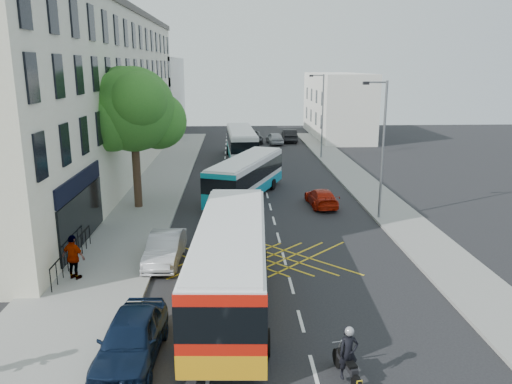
{
  "coord_description": "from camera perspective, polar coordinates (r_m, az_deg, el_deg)",
  "views": [
    {
      "loc": [
        -2.37,
        -16.21,
        8.97
      ],
      "look_at": [
        -1.15,
        10.35,
        2.2
      ],
      "focal_mm": 35.0,
      "sensor_mm": 36.0,
      "label": 1
    }
  ],
  "objects": [
    {
      "name": "railings",
      "position": [
        24.18,
        -20.25,
        -6.59
      ],
      "size": [
        0.08,
        5.6,
        1.14
      ],
      "primitive_type": null,
      "color": "black",
      "rests_on": "pavement_left"
    },
    {
      "name": "street_tree",
      "position": [
        31.89,
        -13.91,
        9.06
      ],
      "size": [
        6.3,
        5.7,
        8.8
      ],
      "color": "#382619",
      "rests_on": "pavement_left"
    },
    {
      "name": "building_right",
      "position": [
        65.78,
        9.23,
        9.77
      ],
      "size": [
        6.0,
        18.0,
        8.0
      ],
      "primitive_type": "cube",
      "color": "silver",
      "rests_on": "ground"
    },
    {
      "name": "lamp_far",
      "position": [
        49.16,
        7.5,
        9.08
      ],
      "size": [
        1.45,
        0.15,
        8.0
      ],
      "color": "slate",
      "rests_on": "pavement_right"
    },
    {
      "name": "lamp_near",
      "position": [
        29.8,
        14.16,
        5.45
      ],
      "size": [
        1.45,
        0.15,
        8.0
      ],
      "color": "slate",
      "rests_on": "pavement_right"
    },
    {
      "name": "pavement_left",
      "position": [
        33.03,
        -13.24,
        -1.73
      ],
      "size": [
        5.0,
        70.0,
        0.15
      ],
      "primitive_type": "cube",
      "color": "gray",
      "rests_on": "ground"
    },
    {
      "name": "distant_car_grey",
      "position": [
        59.89,
        -0.51,
        6.36
      ],
      "size": [
        2.57,
        5.21,
        1.42
      ],
      "primitive_type": "imported",
      "rotation": [
        0.0,
        0.0,
        0.04
      ],
      "color": "#393B40",
      "rests_on": "ground"
    },
    {
      "name": "parked_car_silver",
      "position": [
        23.74,
        -10.35,
        -6.36
      ],
      "size": [
        1.65,
        4.27,
        1.39
      ],
      "primitive_type": "imported",
      "rotation": [
        0.0,
        0.0,
        -0.04
      ],
      "color": "#AFB1B7",
      "rests_on": "ground"
    },
    {
      "name": "terrace_far",
      "position": [
        72.26,
        -12.12,
        10.83
      ],
      "size": [
        8.0,
        20.0,
        10.0
      ],
      "primitive_type": "cube",
      "color": "silver",
      "rests_on": "ground"
    },
    {
      "name": "bus_far",
      "position": [
        48.7,
        -1.69,
        5.55
      ],
      "size": [
        3.01,
        10.77,
        3.0
      ],
      "rotation": [
        0.0,
        0.0,
        0.05
      ],
      "color": "silver",
      "rests_on": "ground"
    },
    {
      "name": "red_hatchback",
      "position": [
        32.9,
        7.48,
        -0.62
      ],
      "size": [
        1.87,
        4.05,
        1.15
      ],
      "primitive_type": "imported",
      "rotation": [
        0.0,
        0.0,
        3.21
      ],
      "color": "#AA1907",
      "rests_on": "ground"
    },
    {
      "name": "bus_mid",
      "position": [
        34.57,
        -1.14,
        1.76
      ],
      "size": [
        5.79,
        10.13,
        2.8
      ],
      "rotation": [
        0.0,
        0.0,
        -0.37
      ],
      "color": "silver",
      "rests_on": "ground"
    },
    {
      "name": "parked_car_blue",
      "position": [
        16.56,
        -14.07,
        -15.91
      ],
      "size": [
        1.99,
        4.53,
        1.52
      ],
      "primitive_type": "imported",
      "rotation": [
        0.0,
        0.0,
        -0.05
      ],
      "color": "black",
      "rests_on": "ground"
    },
    {
      "name": "pedestrian_far",
      "position": [
        22.54,
        -20.12,
        -7.01
      ],
      "size": [
        1.23,
        0.91,
        1.94
      ],
      "primitive_type": "imported",
      "rotation": [
        0.0,
        0.0,
        2.71
      ],
      "color": "gray",
      "rests_on": "pavement_left"
    },
    {
      "name": "pavement_right",
      "position": [
        33.92,
        14.38,
        -1.38
      ],
      "size": [
        3.0,
        70.0,
        0.15
      ],
      "primitive_type": "cube",
      "color": "gray",
      "rests_on": "ground"
    },
    {
      "name": "terrace_main",
      "position": [
        42.39,
        -18.89,
        10.54
      ],
      "size": [
        8.3,
        45.0,
        13.5
      ],
      "color": "beige",
      "rests_on": "ground"
    },
    {
      "name": "distant_car_silver",
      "position": [
        58.73,
        2.15,
        6.18
      ],
      "size": [
        2.03,
        4.22,
        1.39
      ],
      "primitive_type": "imported",
      "rotation": [
        0.0,
        0.0,
        3.24
      ],
      "color": "#A8AAB0",
      "rests_on": "ground"
    },
    {
      "name": "distant_car_dark",
      "position": [
        60.62,
        3.82,
        6.45
      ],
      "size": [
        1.62,
        4.53,
        1.49
      ],
      "primitive_type": "imported",
      "rotation": [
        0.0,
        0.0,
        3.13
      ],
      "color": "black",
      "rests_on": "ground"
    },
    {
      "name": "ground",
      "position": [
        18.68,
        5.14,
        -14.48
      ],
      "size": [
        120.0,
        120.0,
        0.0
      ],
      "primitive_type": "plane",
      "color": "black",
      "rests_on": "ground"
    },
    {
      "name": "bus_near",
      "position": [
        19.3,
        -2.85,
        -7.98
      ],
      "size": [
        3.21,
        11.34,
        3.16
      ],
      "rotation": [
        0.0,
        0.0,
        -0.05
      ],
      "color": "silver",
      "rests_on": "ground"
    },
    {
      "name": "motorbike",
      "position": [
        15.39,
        10.46,
        -17.92
      ],
      "size": [
        0.7,
        1.97,
        1.76
      ],
      "rotation": [
        0.0,
        0.0,
        0.18
      ],
      "color": "black",
      "rests_on": "ground"
    }
  ]
}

